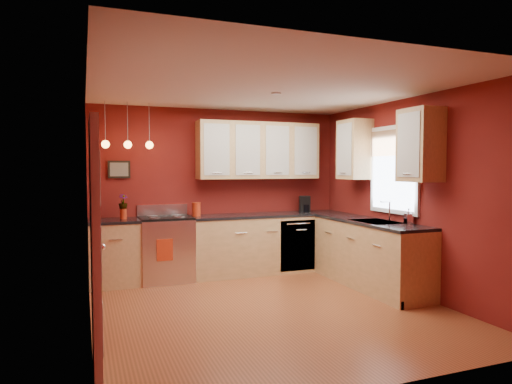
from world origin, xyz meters
name	(u,v)px	position (x,y,z in m)	size (l,w,h in m)	color
floor	(270,309)	(0.00, 0.00, 0.00)	(4.20, 4.20, 0.00)	#9A4E2C
ceiling	(270,88)	(0.00, 0.00, 2.60)	(4.00, 4.20, 0.02)	beige
wall_back	(220,191)	(0.00, 2.10, 1.30)	(4.00, 0.02, 2.60)	maroon
wall_front	(379,218)	(0.00, -2.10, 1.30)	(4.00, 0.02, 2.60)	maroon
wall_left	(89,204)	(-2.00, 0.00, 1.30)	(0.02, 4.20, 2.60)	maroon
wall_right	(409,196)	(2.00, 0.00, 1.30)	(0.02, 4.20, 2.60)	maroon
base_cabinets_back_left	(115,254)	(-1.65, 1.80, 0.45)	(0.70, 0.60, 0.90)	tan
base_cabinets_back_right	(269,244)	(0.73, 1.80, 0.45)	(2.54, 0.60, 0.90)	tan
base_cabinets_right	(369,255)	(1.70, 0.45, 0.45)	(0.60, 2.10, 0.90)	tan
counter_back_left	(114,221)	(-1.65, 1.80, 0.92)	(0.70, 0.62, 0.04)	black
counter_back_right	(269,215)	(0.73, 1.80, 0.92)	(2.54, 0.62, 0.04)	black
counter_right	(370,222)	(1.70, 0.45, 0.92)	(0.62, 2.10, 0.04)	black
gas_range	(166,248)	(-0.92, 1.80, 0.48)	(0.76, 0.64, 1.11)	silver
dishwasher_front	(298,245)	(1.10, 1.51, 0.45)	(0.60, 0.02, 0.80)	silver
sink	(376,223)	(1.70, 0.30, 0.92)	(0.50, 0.70, 0.33)	gray
window	(394,167)	(1.97, 0.30, 1.69)	(0.06, 1.02, 1.22)	white
door_left_wall	(95,251)	(-1.97, -1.20, 1.03)	(0.12, 0.82, 2.05)	white
upper_cabinets_back	(259,151)	(0.60, 1.93, 1.95)	(2.00, 0.35, 0.90)	tan
upper_cabinets_right	(384,148)	(1.82, 0.32, 1.95)	(0.35, 1.95, 0.90)	tan
wall_picture	(119,169)	(-1.55, 2.08, 1.65)	(0.32, 0.03, 0.26)	black
pendant_lights	(128,144)	(-1.45, 1.75, 2.01)	(0.71, 0.11, 0.66)	gray
red_canister	(196,209)	(-0.45, 1.84, 1.05)	(0.14, 0.14, 0.21)	#B42D13
red_vase	(123,214)	(-1.52, 1.83, 1.02)	(0.09, 0.09, 0.15)	#B42D13
flowers	(123,202)	(-1.52, 1.83, 1.18)	(0.13, 0.13, 0.23)	#B42D13
coffee_maker	(305,204)	(1.43, 1.92, 1.06)	(0.22, 0.22, 0.26)	black
soap_pump	(409,216)	(1.92, -0.10, 1.04)	(0.09, 0.09, 0.20)	white
dish_towel	(165,250)	(-0.99, 1.47, 0.52)	(0.23, 0.02, 0.31)	#B42D13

